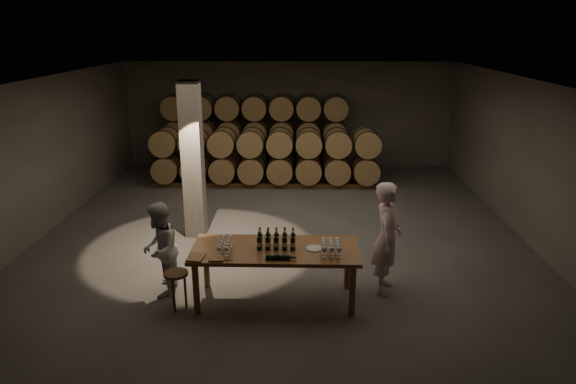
{
  "coord_description": "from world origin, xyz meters",
  "views": [
    {
      "loc": [
        0.39,
        -9.82,
        4.19
      ],
      "look_at": [
        0.14,
        -0.26,
        1.1
      ],
      "focal_mm": 32.0,
      "sensor_mm": 36.0,
      "label": 1
    }
  ],
  "objects_px": {
    "stool": "(176,279)",
    "person_woman": "(160,249)",
    "person_man": "(387,238)",
    "bottle_cluster": "(276,241)",
    "tasting_table": "(275,254)",
    "notebook_near": "(217,259)",
    "plate": "(314,248)"
  },
  "relations": [
    {
      "from": "stool",
      "to": "person_woman",
      "type": "xyz_separation_m",
      "value": [
        -0.36,
        0.48,
        0.27
      ]
    },
    {
      "from": "person_man",
      "to": "person_woman",
      "type": "xyz_separation_m",
      "value": [
        -3.66,
        -0.2,
        -0.16
      ]
    },
    {
      "from": "stool",
      "to": "bottle_cluster",
      "type": "bearing_deg",
      "value": 11.89
    },
    {
      "from": "tasting_table",
      "to": "stool",
      "type": "xyz_separation_m",
      "value": [
        -1.51,
        -0.3,
        -0.29
      ]
    },
    {
      "from": "tasting_table",
      "to": "person_woman",
      "type": "height_order",
      "value": "person_woman"
    },
    {
      "from": "notebook_near",
      "to": "person_woman",
      "type": "relative_size",
      "value": 0.14
    },
    {
      "from": "notebook_near",
      "to": "person_woman",
      "type": "bearing_deg",
      "value": 147.15
    },
    {
      "from": "plate",
      "to": "person_man",
      "type": "relative_size",
      "value": 0.13
    },
    {
      "from": "bottle_cluster",
      "to": "stool",
      "type": "xyz_separation_m",
      "value": [
        -1.52,
        -0.32,
        -0.51
      ]
    },
    {
      "from": "person_woman",
      "to": "stool",
      "type": "bearing_deg",
      "value": 33.55
    },
    {
      "from": "tasting_table",
      "to": "plate",
      "type": "xyz_separation_m",
      "value": [
        0.61,
        -0.0,
        0.11
      ]
    },
    {
      "from": "plate",
      "to": "person_man",
      "type": "xyz_separation_m",
      "value": [
        1.19,
        0.39,
        0.03
      ]
    },
    {
      "from": "plate",
      "to": "person_man",
      "type": "height_order",
      "value": "person_man"
    },
    {
      "from": "notebook_near",
      "to": "person_man",
      "type": "distance_m",
      "value": 2.76
    },
    {
      "from": "tasting_table",
      "to": "stool",
      "type": "bearing_deg",
      "value": -168.75
    },
    {
      "from": "bottle_cluster",
      "to": "tasting_table",
      "type": "bearing_deg",
      "value": -130.52
    },
    {
      "from": "stool",
      "to": "person_woman",
      "type": "height_order",
      "value": "person_woman"
    },
    {
      "from": "bottle_cluster",
      "to": "person_woman",
      "type": "distance_m",
      "value": 1.91
    },
    {
      "from": "stool",
      "to": "person_man",
      "type": "height_order",
      "value": "person_man"
    },
    {
      "from": "tasting_table",
      "to": "person_woman",
      "type": "bearing_deg",
      "value": 174.43
    },
    {
      "from": "bottle_cluster",
      "to": "stool",
      "type": "bearing_deg",
      "value": -168.11
    },
    {
      "from": "bottle_cluster",
      "to": "plate",
      "type": "bearing_deg",
      "value": -2.31
    },
    {
      "from": "bottle_cluster",
      "to": "plate",
      "type": "height_order",
      "value": "bottle_cluster"
    },
    {
      "from": "notebook_near",
      "to": "stool",
      "type": "height_order",
      "value": "notebook_near"
    },
    {
      "from": "plate",
      "to": "stool",
      "type": "xyz_separation_m",
      "value": [
        -2.11,
        -0.3,
        -0.4
      ]
    },
    {
      "from": "person_man",
      "to": "bottle_cluster",
      "type": "bearing_deg",
      "value": 112.2
    },
    {
      "from": "person_woman",
      "to": "plate",
      "type": "bearing_deg",
      "value": 82.27
    },
    {
      "from": "tasting_table",
      "to": "plate",
      "type": "height_order",
      "value": "plate"
    },
    {
      "from": "tasting_table",
      "to": "person_man",
      "type": "distance_m",
      "value": 1.84
    },
    {
      "from": "notebook_near",
      "to": "person_woman",
      "type": "distance_m",
      "value": 1.2
    },
    {
      "from": "tasting_table",
      "to": "plate",
      "type": "distance_m",
      "value": 0.62
    },
    {
      "from": "plate",
      "to": "notebook_near",
      "type": "relative_size",
      "value": 1.14
    }
  ]
}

